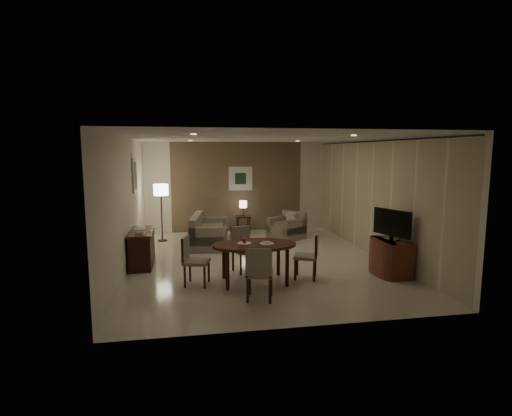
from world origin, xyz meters
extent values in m
cube|color=beige|center=(0.00, 0.00, 0.00)|extent=(5.50, 7.00, 0.00)
cube|color=white|center=(0.00, 0.00, 2.70)|extent=(5.50, 7.00, 0.00)
cube|color=brown|center=(0.00, 3.50, 1.35)|extent=(5.50, 0.00, 2.70)
cube|color=white|center=(-2.75, 0.00, 1.35)|extent=(0.00, 7.00, 2.70)
cube|color=white|center=(2.75, 0.00, 1.35)|extent=(0.00, 7.00, 2.70)
cube|color=brown|center=(0.00, 3.48, 1.35)|extent=(3.96, 0.03, 2.70)
cylinder|color=black|center=(2.68, 0.00, 2.64)|extent=(0.03, 6.80, 0.03)
cube|color=silver|center=(0.10, 3.46, 1.60)|extent=(0.72, 0.03, 0.72)
cube|color=#1C331F|center=(0.10, 3.44, 1.60)|extent=(0.34, 0.01, 0.34)
cube|color=silver|center=(-2.72, 1.20, 1.85)|extent=(0.03, 0.60, 0.80)
cube|color=gray|center=(-2.71, 1.20, 1.85)|extent=(0.01, 0.46, 0.64)
cylinder|color=white|center=(-1.40, -1.80, 2.69)|extent=(0.10, 0.10, 0.01)
cylinder|color=white|center=(1.40, -1.80, 2.69)|extent=(0.10, 0.10, 0.01)
cylinder|color=white|center=(-1.40, 1.80, 2.69)|extent=(0.10, 0.10, 0.01)
cylinder|color=white|center=(1.40, 1.80, 2.69)|extent=(0.10, 0.10, 0.01)
cylinder|color=white|center=(-0.51, -1.45, 0.74)|extent=(0.26, 0.26, 0.02)
cylinder|color=white|center=(-0.11, -1.55, 0.74)|extent=(0.26, 0.26, 0.02)
sphere|color=#BC1539|center=(-0.51, -1.45, 0.79)|extent=(0.09, 0.09, 0.09)
cube|color=white|center=(-0.11, -1.55, 0.76)|extent=(0.12, 0.08, 0.03)
cylinder|color=#463F27|center=(0.11, 1.70, 0.01)|extent=(1.13, 1.13, 0.01)
camera|label=1|loc=(-1.55, -8.54, 2.40)|focal=28.00mm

